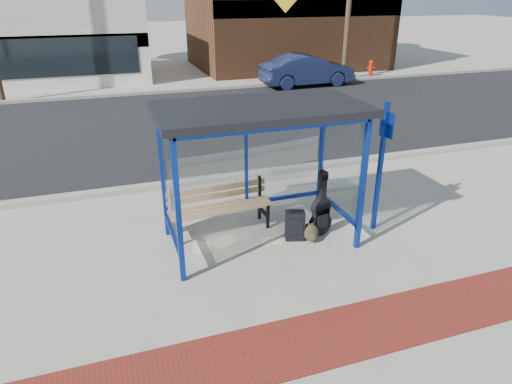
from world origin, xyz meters
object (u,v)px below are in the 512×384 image
object	(u,v)px
bench	(220,205)
parked_car	(307,70)
suitcase	(295,226)
guitar_bag	(321,213)
backpack	(311,233)
fire_hydrant	(371,68)

from	to	relation	value
bench	parked_car	world-z (taller)	parked_car
bench	suitcase	size ratio (longest dim) A/B	3.24
bench	guitar_bag	distance (m)	1.82
suitcase	parked_car	bearing A→B (deg)	81.24
backpack	suitcase	bearing A→B (deg)	148.29
parked_car	fire_hydrant	bearing A→B (deg)	-76.29
backpack	fire_hydrant	size ratio (longest dim) A/B	0.40
parked_car	suitcase	bearing A→B (deg)	152.45
parked_car	fire_hydrant	distance (m)	4.21
suitcase	parked_car	world-z (taller)	parked_car
guitar_bag	parked_car	bearing A→B (deg)	56.20
suitcase	backpack	xyz separation A→B (m)	(0.25, -0.16, -0.12)
guitar_bag	backpack	world-z (taller)	guitar_bag
backpack	parked_car	bearing A→B (deg)	65.74
bench	parked_car	bearing A→B (deg)	55.77
suitcase	fire_hydrant	world-z (taller)	fire_hydrant
bench	backpack	world-z (taller)	bench
bench	suitcase	xyz separation A→B (m)	(1.15, -0.77, -0.23)
guitar_bag	suitcase	distance (m)	0.53
bench	fire_hydrant	world-z (taller)	bench
guitar_bag	backpack	size ratio (longest dim) A/B	3.62
fire_hydrant	parked_car	bearing A→B (deg)	-164.19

